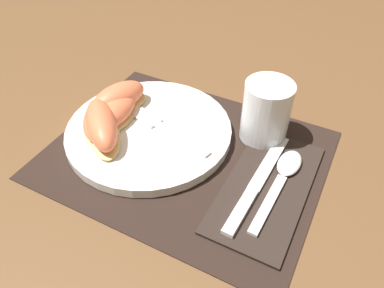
{
  "coord_description": "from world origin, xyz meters",
  "views": [
    {
      "loc": [
        0.21,
        -0.38,
        0.42
      ],
      "look_at": [
        0.01,
        0.0,
        0.02
      ],
      "focal_mm": 35.0,
      "sensor_mm": 36.0,
      "label": 1
    }
  ],
  "objects": [
    {
      "name": "napkin",
      "position": [
        0.14,
        -0.01,
        0.01
      ],
      "size": [
        0.11,
        0.24,
        0.0
      ],
      "color": "#2D231E",
      "rests_on": "placemat"
    },
    {
      "name": "fork",
      "position": [
        -0.06,
        0.02,
        0.02
      ],
      "size": [
        0.18,
        0.06,
        0.0
      ],
      "color": "silver",
      "rests_on": "plate"
    },
    {
      "name": "citrus_wedge_0",
      "position": [
        -0.15,
        0.03,
        0.04
      ],
      "size": [
        0.09,
        0.12,
        0.05
      ],
      "color": "#F4DB84",
      "rests_on": "plate"
    },
    {
      "name": "citrus_wedge_3",
      "position": [
        -0.13,
        -0.04,
        0.04
      ],
      "size": [
        0.13,
        0.13,
        0.05
      ],
      "color": "#F4DB84",
      "rests_on": "plate"
    },
    {
      "name": "citrus_wedge_2",
      "position": [
        -0.15,
        -0.02,
        0.04
      ],
      "size": [
        0.1,
        0.12,
        0.04
      ],
      "color": "#F4DB84",
      "rests_on": "plate"
    },
    {
      "name": "citrus_wedge_1",
      "position": [
        -0.14,
        0.0,
        0.04
      ],
      "size": [
        0.05,
        0.11,
        0.04
      ],
      "color": "#F4DB84",
      "rests_on": "plate"
    },
    {
      "name": "plate",
      "position": [
        -0.08,
        0.01,
        0.01
      ],
      "size": [
        0.27,
        0.27,
        0.02
      ],
      "color": "white",
      "rests_on": "placemat"
    },
    {
      "name": "ground_plane",
      "position": [
        0.0,
        0.0,
        0.0
      ],
      "size": [
        3.0,
        3.0,
        0.0
      ],
      "primitive_type": "plane",
      "color": "brown"
    },
    {
      "name": "knife",
      "position": [
        0.12,
        -0.01,
        0.01
      ],
      "size": [
        0.03,
        0.21,
        0.01
      ],
      "color": "silver",
      "rests_on": "napkin"
    },
    {
      "name": "placemat",
      "position": [
        0.0,
        0.0,
        0.0
      ],
      "size": [
        0.42,
        0.34,
        0.0
      ],
      "color": "black",
      "rests_on": "ground_plane"
    },
    {
      "name": "spoon",
      "position": [
        0.15,
        0.02,
        0.01
      ],
      "size": [
        0.04,
        0.17,
        0.01
      ],
      "color": "silver",
      "rests_on": "napkin"
    },
    {
      "name": "juice_glass",
      "position": [
        0.09,
        0.1,
        0.05
      ],
      "size": [
        0.08,
        0.08,
        0.1
      ],
      "color": "silver",
      "rests_on": "placemat"
    }
  ]
}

